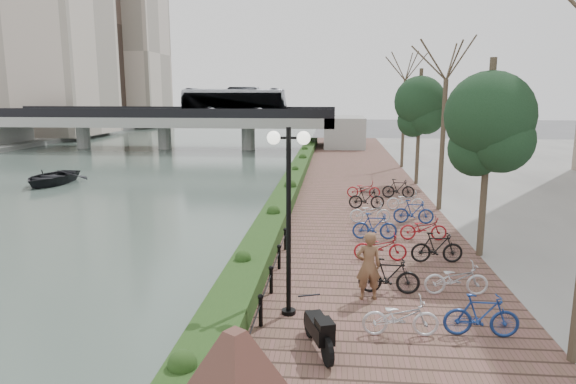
# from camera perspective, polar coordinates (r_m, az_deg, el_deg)

# --- Properties ---
(river_water) EXTENTS (30.00, 130.00, 0.02)m
(river_water) POSITION_cam_1_polar(r_m,az_deg,el_deg) (38.22, -23.05, 1.22)
(river_water) COLOR #46574C
(river_water) RESTS_ON ground
(promenade) EXTENTS (8.00, 75.00, 0.50)m
(promenade) POSITION_cam_1_polar(r_m,az_deg,el_deg) (26.29, 7.15, -1.53)
(promenade) COLOR brown
(promenade) RESTS_ON ground
(hedge) EXTENTS (1.10, 56.00, 0.60)m
(hedge) POSITION_cam_1_polar(r_m,az_deg,el_deg) (28.72, 0.23, 0.74)
(hedge) COLOR #1F3E16
(hedge) RESTS_ON promenade
(chain_fence) EXTENTS (0.10, 14.10, 0.70)m
(chain_fence) POSITION_cam_1_polar(r_m,az_deg,el_deg) (11.46, -3.80, -15.18)
(chain_fence) COLOR black
(chain_fence) RESTS_ON promenade
(lamppost) EXTENTS (1.02, 0.32, 4.62)m
(lamppost) POSITION_cam_1_polar(r_m,az_deg,el_deg) (12.12, 0.07, 1.24)
(lamppost) COLOR black
(lamppost) RESTS_ON promenade
(motorcycle) EXTENTS (1.00, 1.69, 1.01)m
(motorcycle) POSITION_cam_1_polar(r_m,az_deg,el_deg) (11.24, 3.36, -14.86)
(motorcycle) COLOR black
(motorcycle) RESTS_ON promenade
(pedestrian) EXTENTS (0.73, 0.54, 1.84)m
(pedestrian) POSITION_cam_1_polar(r_m,az_deg,el_deg) (13.78, 8.92, -8.11)
(pedestrian) COLOR brown
(pedestrian) RESTS_ON promenade
(bicycle_parking) EXTENTS (2.40, 17.32, 1.00)m
(bicycle_parking) POSITION_cam_1_polar(r_m,az_deg,el_deg) (19.56, 12.21, -3.87)
(bicycle_parking) COLOR silver
(bicycle_parking) RESTS_ON promenade
(street_trees) EXTENTS (3.20, 37.12, 6.80)m
(street_trees) POSITION_cam_1_polar(r_m,az_deg,el_deg) (21.53, 18.52, 4.50)
(street_trees) COLOR #3C3023
(street_trees) RESTS_ON promenade
(bridge) EXTENTS (36.00, 10.77, 6.50)m
(bridge) POSITION_cam_1_polar(r_m,az_deg,el_deg) (55.71, -12.11, 8.12)
(bridge) COLOR #989893
(bridge) RESTS_ON ground
(boat) EXTENTS (3.69, 4.93, 0.97)m
(boat) POSITION_cam_1_polar(r_m,az_deg,el_deg) (36.79, -24.86, 1.51)
(boat) COLOR black
(boat) RESTS_ON river_water
(far_buildings) EXTENTS (35.00, 38.00, 38.00)m
(far_buildings) POSITION_cam_1_polar(r_m,az_deg,el_deg) (87.13, -26.89, 16.55)
(far_buildings) COLOR beige
(far_buildings) RESTS_ON far_bank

